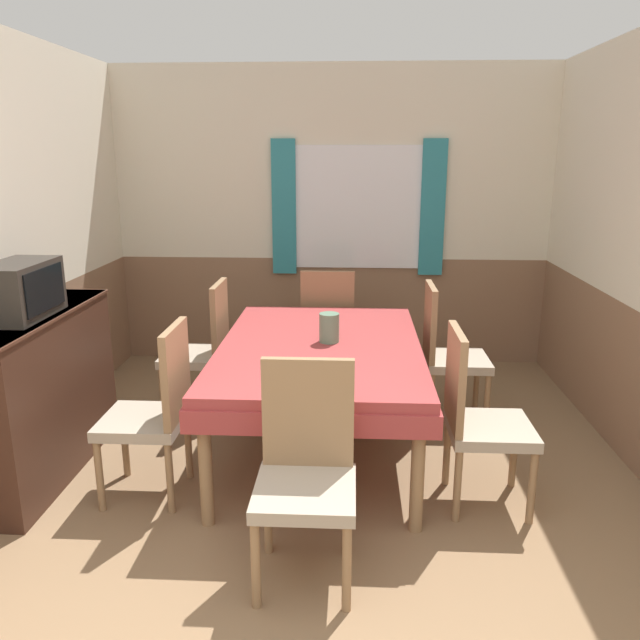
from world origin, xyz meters
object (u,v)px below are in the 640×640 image
at_px(chair_head_window, 328,325).
at_px(chair_right_far, 446,350).
at_px(chair_left_near, 156,408).
at_px(sideboard, 35,394).
at_px(chair_head_near, 305,467).
at_px(chair_right_near, 477,415).
at_px(tv, 20,290).
at_px(dining_table, 320,359).
at_px(chair_left_far, 204,346).
at_px(vase, 329,328).

xyz_separation_m(chair_head_window, chair_right_far, (0.87, -0.62, 0.00)).
xyz_separation_m(chair_right_far, chair_left_near, (-1.74, -1.13, 0.00)).
bearing_deg(sideboard, chair_head_window, 42.82).
distance_m(chair_head_near, chair_right_near, 1.06).
relative_size(chair_head_near, tv, 1.93).
distance_m(sideboard, tv, 0.65).
height_order(dining_table, chair_left_near, chair_left_near).
bearing_deg(chair_left_far, chair_right_near, -123.12).
bearing_deg(chair_head_window, chair_right_far, -35.38).
relative_size(chair_right_far, vase, 5.41).
relative_size(sideboard, tv, 2.59).
height_order(dining_table, vase, vase).
distance_m(chair_left_far, sideboard, 1.21).
xyz_separation_m(chair_head_near, chair_right_near, (0.87, 0.62, 0.00)).
bearing_deg(sideboard, chair_right_near, -4.82).
bearing_deg(chair_left_far, chair_head_window, -54.62).
relative_size(chair_head_window, vase, 5.41).
relative_size(dining_table, chair_right_far, 1.92).
xyz_separation_m(dining_table, chair_right_near, (0.87, -0.57, -0.11)).
distance_m(chair_left_far, vase, 1.11).
relative_size(dining_table, tv, 3.71).
bearing_deg(chair_right_far, chair_head_window, -125.38).
height_order(chair_right_far, chair_left_near, same).
relative_size(dining_table, chair_right_near, 1.92).
relative_size(chair_left_far, vase, 5.41).
height_order(chair_left_near, vase, chair_left_near).
bearing_deg(vase, tv, -164.22).
relative_size(chair_right_near, chair_left_far, 1.00).
height_order(chair_left_far, chair_left_near, same).
bearing_deg(dining_table, vase, 34.07).
xyz_separation_m(chair_left_far, chair_right_far, (1.74, 0.00, 0.00)).
bearing_deg(tv, sideboard, 114.57).
distance_m(chair_head_near, chair_left_far, 1.95).
height_order(chair_right_near, vase, chair_right_near).
relative_size(chair_head_near, chair_left_near, 1.00).
relative_size(chair_head_window, chair_right_far, 1.00).
bearing_deg(chair_head_near, sideboard, -26.59).
relative_size(chair_right_near, chair_head_window, 1.00).
relative_size(chair_head_near, chair_left_far, 1.00).
bearing_deg(chair_right_near, dining_table, -123.12).
relative_size(chair_head_window, tv, 1.93).
distance_m(chair_left_near, vase, 1.14).
height_order(chair_head_near, chair_head_window, same).
height_order(chair_left_far, vase, chair_left_far).
xyz_separation_m(chair_left_far, vase, (0.92, -0.53, 0.30)).
bearing_deg(tv, chair_left_far, 53.11).
bearing_deg(chair_right_near, chair_left_near, -90.00).
bearing_deg(chair_right_near, chair_right_far, -180.00).
bearing_deg(chair_right_far, tv, -68.07).
relative_size(chair_right_far, tv, 1.93).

